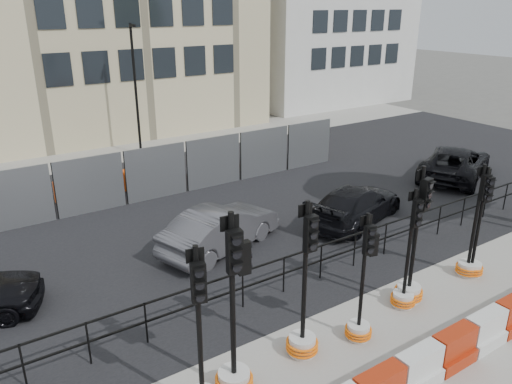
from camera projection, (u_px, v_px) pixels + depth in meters
ground at (352, 300)px, 12.18m from camera, size 120.00×120.00×0.00m
sidewalk_near at (459, 370)px, 9.85m from camera, size 40.00×6.00×0.02m
road at (213, 208)px, 17.62m from camera, size 40.00×14.00×0.03m
sidewalk_far at (124, 150)px, 24.63m from camera, size 40.00×4.00×0.02m
kerb_railing at (321, 256)px, 12.88m from camera, size 18.00×0.04×1.00m
heras_fencing at (177, 170)px, 19.56m from camera, size 14.33×1.72×2.00m
lamp_post_far at (136, 86)px, 22.96m from camera, size 0.12×0.56×6.00m
barrier_row at (453, 349)px, 9.88m from camera, size 13.60×0.50×0.80m
traffic_signal_a at (202, 381)px, 8.61m from camera, size 0.65×0.65×3.28m
traffic_signal_b at (235, 353)px, 9.01m from camera, size 0.72×0.72×3.64m
traffic_signal_c at (303, 325)px, 10.06m from camera, size 0.67×0.67×3.41m
traffic_signal_d at (361, 311)px, 10.54m from camera, size 0.58×0.58×2.94m
traffic_signal_e at (405, 284)px, 11.71m from camera, size 0.59×0.59×3.00m
traffic_signal_f at (412, 271)px, 11.88m from camera, size 0.68×0.68×3.44m
traffic_signal_g at (470, 254)px, 13.07m from camera, size 0.61×0.61×3.10m
traffic_signal_h at (474, 254)px, 13.08m from camera, size 0.60×0.60×3.03m
car_b at (220, 228)px, 14.52m from camera, size 3.71×4.78×1.31m
car_c at (356, 204)px, 16.37m from camera, size 4.12×5.19×1.22m
car_d at (455, 163)px, 20.52m from camera, size 5.80×6.41×1.32m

